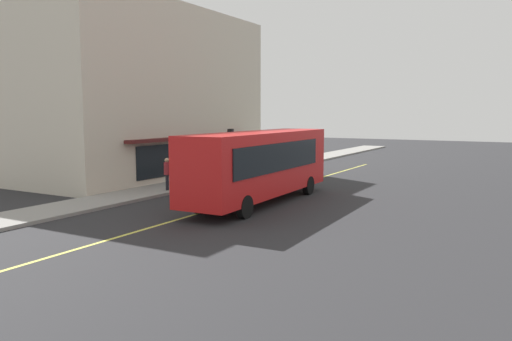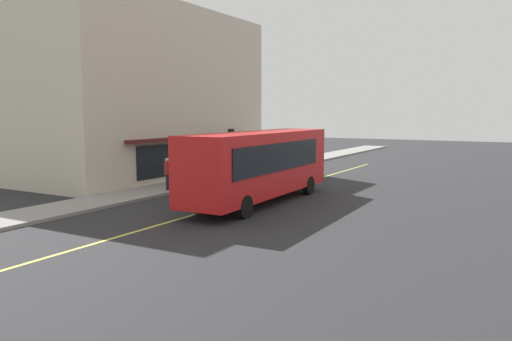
# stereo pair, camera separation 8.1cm
# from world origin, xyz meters

# --- Properties ---
(ground) EXTENTS (120.00, 120.00, 0.00)m
(ground) POSITION_xyz_m (0.00, 0.00, 0.00)
(ground) COLOR #28282B
(sidewalk) EXTENTS (80.00, 2.85, 0.15)m
(sidewalk) POSITION_xyz_m (0.00, 5.77, 0.07)
(sidewalk) COLOR gray
(sidewalk) RESTS_ON ground
(lane_centre_stripe) EXTENTS (36.00, 0.16, 0.01)m
(lane_centre_stripe) POSITION_xyz_m (0.00, 0.00, 0.00)
(lane_centre_stripe) COLOR #D8D14C
(lane_centre_stripe) RESTS_ON ground
(storefront_building) EXTENTS (18.35, 11.49, 11.44)m
(storefront_building) POSITION_xyz_m (2.93, 12.63, 5.72)
(storefront_building) COLOR beige
(storefront_building) RESTS_ON ground
(bus) EXTENTS (11.19, 2.84, 3.50)m
(bus) POSITION_xyz_m (-2.73, -1.09, 1.99)
(bus) COLOR red
(bus) RESTS_ON ground
(traffic_light) EXTENTS (0.30, 0.52, 3.20)m
(traffic_light) POSITION_xyz_m (4.41, 5.17, 2.53)
(traffic_light) COLOR #2D2D33
(traffic_light) RESTS_ON sidewalk
(car_yellow) EXTENTS (4.35, 1.95, 1.52)m
(car_yellow) POSITION_xyz_m (7.51, 3.32, 0.74)
(car_yellow) COLOR yellow
(car_yellow) RESTS_ON ground
(pedestrian_waiting) EXTENTS (0.34, 0.34, 1.66)m
(pedestrian_waiting) POSITION_xyz_m (5.64, 5.46, 1.14)
(pedestrian_waiting) COLOR black
(pedestrian_waiting) RESTS_ON sidewalk
(pedestrian_mid_block) EXTENTS (0.34, 0.34, 1.80)m
(pedestrian_mid_block) POSITION_xyz_m (-2.60, 4.90, 1.23)
(pedestrian_mid_block) COLOR black
(pedestrian_mid_block) RESTS_ON sidewalk
(pedestrian_by_curb) EXTENTS (0.34, 0.34, 1.82)m
(pedestrian_by_curb) POSITION_xyz_m (8.24, 5.84, 1.25)
(pedestrian_by_curb) COLOR black
(pedestrian_by_curb) RESTS_ON sidewalk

